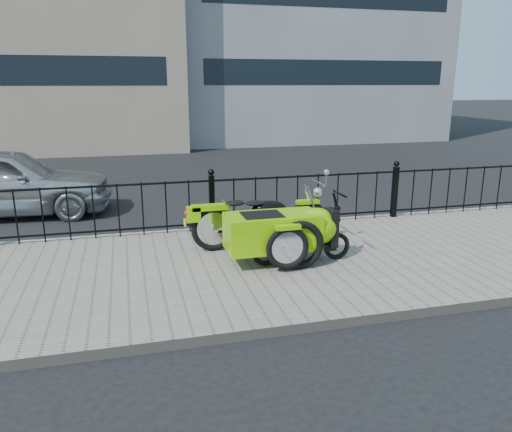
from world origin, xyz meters
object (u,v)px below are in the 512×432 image
object	(u,v)px
motorcycle_sidecar	(281,227)
spare_tire	(300,245)
scooter	(295,237)
sedan_car	(5,182)

from	to	relation	value
motorcycle_sidecar	spare_tire	xyz separation A→B (m)	(0.12, -0.46, -0.13)
motorcycle_sidecar	spare_tire	bearing A→B (deg)	-75.84
scooter	motorcycle_sidecar	bearing A→B (deg)	124.58
spare_tire	scooter	bearing A→B (deg)	83.90
motorcycle_sidecar	scooter	size ratio (longest dim) A/B	1.56
scooter	sedan_car	distance (m)	6.35
motorcycle_sidecar	spare_tire	size ratio (longest dim) A/B	3.30
sedan_car	scooter	bearing A→B (deg)	-130.18
motorcycle_sidecar	sedan_car	bearing A→B (deg)	136.90
spare_tire	sedan_car	bearing A→B (deg)	134.62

